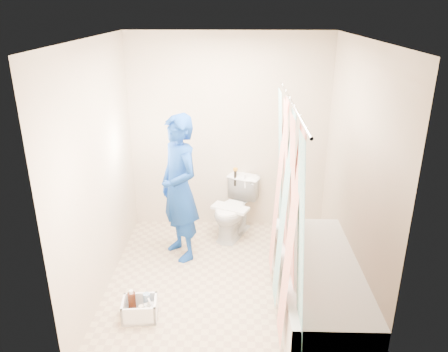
{
  "coord_description": "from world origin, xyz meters",
  "views": [
    {
      "loc": [
        0.08,
        -3.79,
        2.67
      ],
      "look_at": [
        -0.03,
        0.36,
        1.03
      ],
      "focal_mm": 35.0,
      "sensor_mm": 36.0,
      "label": 1
    }
  ],
  "objects_px": {
    "bathtub": "(318,285)",
    "toilet": "(234,209)",
    "cleaning_caddy": "(141,309)",
    "plumber": "(179,189)"
  },
  "relations": [
    {
      "from": "cleaning_caddy",
      "to": "toilet",
      "type": "bearing_deg",
      "value": 55.98
    },
    {
      "from": "plumber",
      "to": "toilet",
      "type": "bearing_deg",
      "value": 92.66
    },
    {
      "from": "cleaning_caddy",
      "to": "bathtub",
      "type": "bearing_deg",
      "value": -0.32
    },
    {
      "from": "bathtub",
      "to": "cleaning_caddy",
      "type": "relative_size",
      "value": 5.27
    },
    {
      "from": "toilet",
      "to": "cleaning_caddy",
      "type": "height_order",
      "value": "toilet"
    },
    {
      "from": "bathtub",
      "to": "toilet",
      "type": "xyz_separation_m",
      "value": [
        -0.77,
        1.4,
        0.09
      ]
    },
    {
      "from": "bathtub",
      "to": "toilet",
      "type": "distance_m",
      "value": 1.6
    },
    {
      "from": "plumber",
      "to": "bathtub",
      "type": "bearing_deg",
      "value": 20.09
    },
    {
      "from": "bathtub",
      "to": "plumber",
      "type": "relative_size",
      "value": 1.07
    },
    {
      "from": "bathtub",
      "to": "cleaning_caddy",
      "type": "bearing_deg",
      "value": -174.49
    }
  ]
}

